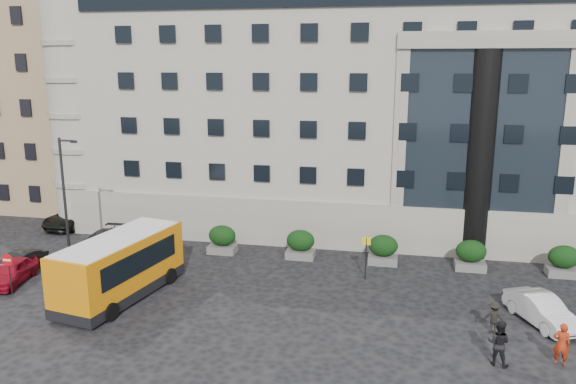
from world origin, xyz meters
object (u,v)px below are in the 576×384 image
Objects in this scene: pedestrian_b at (499,343)px; white_taxi at (541,310)px; hedge_d at (471,255)px; minibus at (120,264)px; parked_car_c at (102,244)px; pedestrian_a at (562,344)px; bus_stop_sign at (366,251)px; parked_car_a at (12,272)px; red_truck at (140,198)px; no_entry_sign at (8,266)px; street_lamp at (66,200)px; hedge_b at (300,244)px; hedge_c at (383,249)px; pedestrian_c at (494,317)px; parked_car_d at (74,216)px; hedge_a at (222,239)px; parked_car_b at (18,263)px; hedge_e at (564,261)px.

white_taxi is at bearing -101.10° from pedestrian_b.
hedge_d is 20.27m from minibus.
pedestrian_b is (-2.64, -4.37, 0.27)m from white_taxi.
parked_car_c is 1.21× the size of white_taxi.
pedestrian_a is (-0.10, -3.88, 0.23)m from white_taxi.
pedestrian_a is (8.50, -7.88, -0.81)m from bus_stop_sign.
parked_car_a is (-25.67, -7.34, -0.25)m from hedge_d.
no_entry_sign is at bearing -87.12° from red_truck.
red_truck is at bearing 95.90° from street_lamp.
parked_car_c is at bearing -171.05° from hedge_b.
hedge_c is 0.22× the size of minibus.
white_taxi is 2.78× the size of pedestrian_c.
pedestrian_c is at bearing -34.24° from pedestrian_a.
parked_car_a is at bearing -164.05° from hedge_d.
no_entry_sign reaches higher than hedge_c.
parked_car_d is (-23.40, 3.71, -0.17)m from hedge_c.
hedge_a is at bearing 79.43° from minibus.
pedestrian_c is (10.54, -8.24, -0.17)m from hedge_b.
pedestrian_b is (10.27, -11.17, 0.04)m from hedge_b.
parked_car_d is at bearing 163.86° from bus_stop_sign.
parked_car_d is at bearing 111.43° from parked_car_b.
hedge_b is 0.34× the size of parked_car_d.
parked_car_d reaches higher than parked_car_b.
hedge_e is 7.32m from white_taxi.
parked_car_a is at bearing 12.81° from pedestrian_c.
minibus is 1.40× the size of red_truck.
pedestrian_a reaches higher than parked_car_a.
minibus is at bearing -111.25° from hedge_a.
pedestrian_a is 3.32m from pedestrian_c.
no_entry_sign is 0.45× the size of parked_car_c.
red_truck is 1.48× the size of parked_car_a.
bus_stop_sign reaches higher than pedestrian_b.
hedge_c is 0.95× the size of pedestrian_b.
red_truck is at bearing 90.56° from no_entry_sign.
parked_car_d is (-9.94, 11.58, -1.06)m from minibus.
hedge_c is 1.21× the size of pedestrian_c.
hedge_a is 9.94m from bus_stop_sign.
hedge_b is 0.44× the size of white_taxi.
pedestrian_b is at bearing -15.22° from street_lamp.
pedestrian_b is at bearing 0.57° from minibus.
hedge_d is at bearing 0.00° from hedge_b.
hedge_d is 7.25m from white_taxi.
bus_stop_sign is at bearing -155.34° from hedge_d.
hedge_b is 0.50× the size of parked_car_b.
hedge_d is at bearing -2.95° from parked_car_d.
parked_car_a is 28.27m from pedestrian_a.
pedestrian_c is at bearing -121.54° from hedge_e.
parked_car_d is (-28.60, 3.71, -0.17)m from hedge_d.
bus_stop_sign is 13.54m from minibus.
white_taxi is 2.77m from pedestrian_c.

